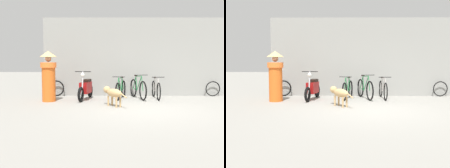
% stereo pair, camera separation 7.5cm
% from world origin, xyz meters
% --- Properties ---
extents(ground_plane, '(60.00, 60.00, 0.00)m').
position_xyz_m(ground_plane, '(0.00, 0.00, 0.00)').
color(ground_plane, gray).
extents(shop_wall_back, '(7.60, 0.20, 3.17)m').
position_xyz_m(shop_wall_back, '(0.00, 3.38, 1.59)').
color(shop_wall_back, gray).
rests_on(shop_wall_back, ground).
extents(bicycle_0, '(0.55, 1.66, 0.86)m').
position_xyz_m(bicycle_0, '(-0.69, 2.39, 0.35)').
color(bicycle_0, black).
rests_on(bicycle_0, ground).
extents(bicycle_1, '(0.55, 1.76, 0.92)m').
position_xyz_m(bicycle_1, '(-0.03, 2.45, 0.38)').
color(bicycle_1, black).
rests_on(bicycle_1, ground).
extents(bicycle_2, '(0.46, 1.72, 0.85)m').
position_xyz_m(bicycle_2, '(0.65, 2.46, 0.35)').
color(bicycle_2, black).
rests_on(bicycle_2, ground).
extents(motorcycle, '(0.58, 1.76, 1.06)m').
position_xyz_m(motorcycle, '(-1.99, 2.16, 0.42)').
color(motorcycle, black).
rests_on(motorcycle, ground).
extents(stray_dog, '(0.77, 1.04, 0.61)m').
position_xyz_m(stray_dog, '(-0.99, 0.71, 0.42)').
color(stray_dog, tan).
rests_on(stray_dog, ground).
extents(person_in_robes, '(0.68, 0.68, 1.77)m').
position_xyz_m(person_in_robes, '(-3.24, 1.73, 0.95)').
color(person_in_robes, orange).
rests_on(person_in_robes, ground).
extents(spare_tire_left, '(0.65, 0.09, 0.65)m').
position_xyz_m(spare_tire_left, '(-3.28, 3.13, 0.32)').
color(spare_tire_left, black).
rests_on(spare_tire_left, ground).
extents(spare_tire_right, '(0.61, 0.09, 0.61)m').
position_xyz_m(spare_tire_right, '(3.08, 3.14, 0.31)').
color(spare_tire_right, black).
rests_on(spare_tire_right, ground).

